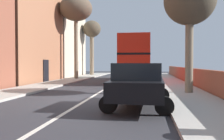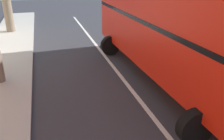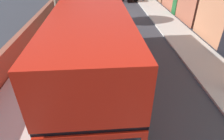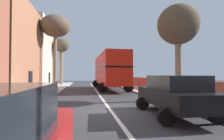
# 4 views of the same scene
# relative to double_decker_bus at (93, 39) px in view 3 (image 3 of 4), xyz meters

# --- Properties ---
(ground_plane) EXTENTS (84.00, 84.00, 0.00)m
(ground_plane) POSITION_rel_double_decker_bus_xyz_m (-1.70, -12.09, -2.35)
(ground_plane) COLOR #333338
(road_centre_line) EXTENTS (0.16, 54.00, 0.01)m
(road_centre_line) POSITION_rel_double_decker_bus_xyz_m (-1.70, -12.09, -2.35)
(road_centre_line) COLOR silver
(road_centre_line) RESTS_ON ground
(sidewalk_left) EXTENTS (2.60, 60.00, 0.12)m
(sidewalk_left) POSITION_rel_double_decker_bus_xyz_m (-6.60, -12.09, -2.29)
(sidewalk_left) COLOR #B2ADA3
(sidewalk_left) RESTS_ON ground
(sidewalk_right) EXTENTS (2.60, 60.00, 0.12)m
(sidewalk_right) POSITION_rel_double_decker_bus_xyz_m (3.20, -12.09, -2.29)
(sidewalk_right) COLOR #B2ADA3
(sidewalk_right) RESTS_ON ground
(boundary_wall_right) EXTENTS (0.36, 54.00, 1.36)m
(boundary_wall_right) POSITION_rel_double_decker_bus_xyz_m (4.75, -12.09, -1.67)
(boundary_wall_right) COLOR brown
(boundary_wall_right) RESTS_ON ground
(double_decker_bus) EXTENTS (3.72, 10.88, 4.06)m
(double_decker_bus) POSITION_rel_double_decker_bus_xyz_m (0.00, 0.00, 0.00)
(double_decker_bus) COLOR red
(double_decker_bus) RESTS_ON ground
(parked_car_black_right_1) EXTENTS (2.64, 4.63, 1.74)m
(parked_car_black_right_1) POSITION_rel_double_decker_bus_xyz_m (0.80, -13.72, -1.38)
(parked_car_black_right_1) COLOR black
(parked_car_black_right_1) RESTS_ON ground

